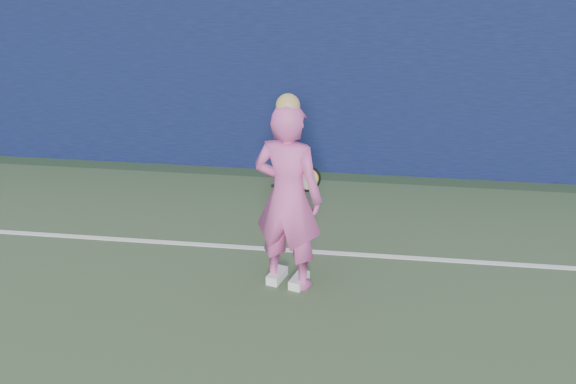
# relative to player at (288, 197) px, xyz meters

# --- Properties ---
(backstop_wall) EXTENTS (24.00, 0.40, 2.50)m
(backstop_wall) POSITION_rel_player_xyz_m (-0.84, 3.16, 0.31)
(backstop_wall) COLOR black
(backstop_wall) RESTS_ON ground
(player) EXTENTS (0.78, 0.61, 1.95)m
(player) POSITION_rel_player_xyz_m (0.00, 0.00, 0.00)
(player) COLOR #DE56A8
(player) RESTS_ON ground
(racket) EXTENTS (0.52, 0.13, 0.27)m
(racket) POSITION_rel_player_xyz_m (0.11, 0.47, -0.01)
(racket) COLOR black
(racket) RESTS_ON ground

